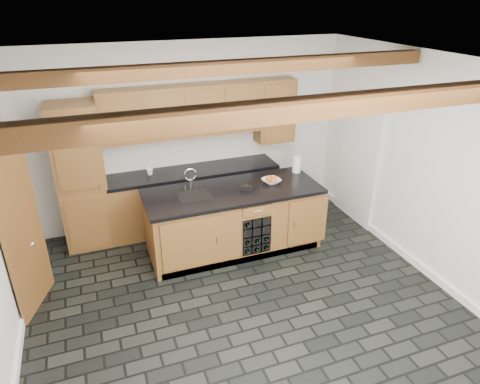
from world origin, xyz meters
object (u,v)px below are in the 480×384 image
object	(u,v)px
island	(234,220)
paper_towel	(297,164)
kitchen_scale	(246,188)
fruit_bowl	(271,181)

from	to	relation	value
island	paper_towel	bearing A→B (deg)	14.25
island	paper_towel	size ratio (longest dim) A/B	10.19
kitchen_scale	fruit_bowl	distance (m)	0.43
island	kitchen_scale	distance (m)	0.52
kitchen_scale	paper_towel	world-z (taller)	paper_towel
island	fruit_bowl	size ratio (longest dim) A/B	9.69
kitchen_scale	fruit_bowl	world-z (taller)	fruit_bowl
fruit_bowl	paper_towel	world-z (taller)	paper_towel
kitchen_scale	island	bearing A→B (deg)	-171.94
kitchen_scale	fruit_bowl	bearing A→B (deg)	30.74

